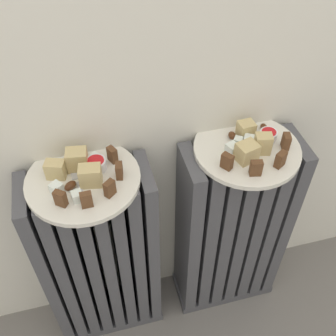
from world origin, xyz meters
name	(u,v)px	position (x,y,z in m)	size (l,w,h in m)	color
radiator_left	(101,261)	(-0.20, 0.28, 0.32)	(0.32, 0.14, 0.66)	#47474C
radiator_right	(231,232)	(0.20, 0.28, 0.32)	(0.32, 0.14, 0.66)	#47474C
plate_left	(83,180)	(-0.20, 0.28, 0.66)	(0.26, 0.26, 0.01)	silver
plate_right	(247,149)	(0.20, 0.28, 0.66)	(0.26, 0.26, 0.01)	silver
dark_cake_slice_left_0	(60,199)	(-0.25, 0.21, 0.69)	(0.02, 0.01, 0.04)	#56351E
dark_cake_slice_left_1	(86,200)	(-0.20, 0.20, 0.69)	(0.02, 0.01, 0.04)	#56351E
dark_cake_slice_left_2	(110,188)	(-0.14, 0.22, 0.69)	(0.02, 0.01, 0.04)	#56351E
dark_cake_slice_left_3	(119,171)	(-0.12, 0.26, 0.69)	(0.02, 0.01, 0.04)	#56351E
dark_cake_slice_left_4	(112,155)	(-0.12, 0.32, 0.69)	(0.02, 0.01, 0.04)	#56351E
marble_cake_slice_left_0	(77,160)	(-0.20, 0.31, 0.69)	(0.05, 0.04, 0.05)	tan
marble_cake_slice_left_1	(90,176)	(-0.18, 0.26, 0.69)	(0.05, 0.03, 0.05)	tan
marble_cake_slice_left_2	(56,169)	(-0.25, 0.30, 0.69)	(0.04, 0.03, 0.04)	tan
turkish_delight_left_0	(95,157)	(-0.16, 0.33, 0.68)	(0.02, 0.02, 0.02)	white
turkish_delight_left_1	(77,196)	(-0.21, 0.22, 0.68)	(0.02, 0.02, 0.02)	white
turkish_delight_left_2	(56,188)	(-0.25, 0.25, 0.68)	(0.02, 0.02, 0.02)	white
medjool_date_left_0	(81,154)	(-0.19, 0.35, 0.68)	(0.02, 0.02, 0.02)	#4C2814
medjool_date_left_1	(70,186)	(-0.22, 0.26, 0.68)	(0.03, 0.02, 0.02)	#4C2814
jam_bowl_left	(96,164)	(-0.16, 0.30, 0.68)	(0.05, 0.05, 0.03)	white
dark_cake_slice_right_0	(227,161)	(0.12, 0.23, 0.69)	(0.03, 0.02, 0.04)	#56351E
dark_cake_slice_right_1	(256,168)	(0.18, 0.19, 0.69)	(0.03, 0.02, 0.04)	#56351E
dark_cake_slice_right_2	(281,159)	(0.24, 0.20, 0.69)	(0.03, 0.02, 0.04)	#56351E
dark_cake_slice_right_3	(286,141)	(0.28, 0.26, 0.69)	(0.03, 0.02, 0.04)	#56351E
marble_cake_slice_right_0	(263,144)	(0.22, 0.26, 0.69)	(0.04, 0.03, 0.05)	tan
marble_cake_slice_right_1	(246,130)	(0.21, 0.32, 0.69)	(0.04, 0.03, 0.04)	tan
marble_cake_slice_right_2	(247,152)	(0.18, 0.24, 0.69)	(0.05, 0.04, 0.05)	tan
turkish_delight_right_0	(232,149)	(0.15, 0.27, 0.68)	(0.03, 0.03, 0.03)	white
turkish_delight_right_1	(238,141)	(0.18, 0.30, 0.68)	(0.02, 0.02, 0.02)	white
turkish_delight_right_2	(249,141)	(0.20, 0.29, 0.68)	(0.03, 0.03, 0.03)	white
medjool_date_right_0	(232,136)	(0.17, 0.32, 0.68)	(0.02, 0.02, 0.02)	#4C2814
medjool_date_right_1	(264,127)	(0.26, 0.33, 0.68)	(0.02, 0.02, 0.02)	#4C2814
jam_bowl_right	(268,135)	(0.26, 0.29, 0.68)	(0.04, 0.04, 0.02)	white
fork	(79,184)	(-0.21, 0.26, 0.67)	(0.03, 0.09, 0.00)	#B7B7BC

